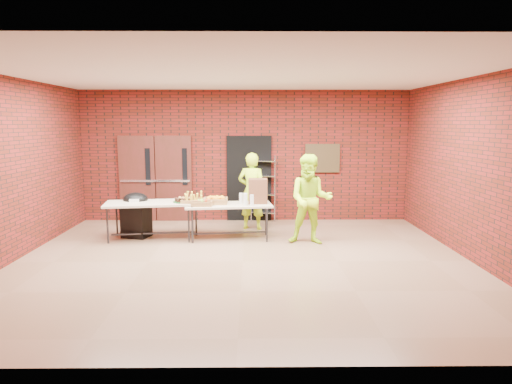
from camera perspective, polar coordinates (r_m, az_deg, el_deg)
room at (r=7.75m, az=-1.74°, el=2.69°), size 8.08×7.08×3.28m
double_doors at (r=11.47m, az=-12.42°, el=1.65°), size 1.78×0.12×2.10m
dark_doorway at (r=11.25m, az=-0.87°, el=1.70°), size 1.10×0.06×2.10m
bronze_plaque at (r=11.33m, az=8.29°, el=4.20°), size 0.85×0.04×0.70m
wire_rack at (r=11.14m, az=0.87°, el=0.41°), size 0.63×0.34×1.63m
table_left at (r=9.65m, az=-12.79°, el=-1.63°), size 2.01×1.05×0.79m
table_right at (r=9.50m, az=-3.46°, el=-1.89°), size 1.86×0.94×0.73m
basket_bananas at (r=9.46m, az=-7.80°, el=-1.21°), size 0.49×0.38×0.15m
basket_oranges at (r=9.55m, az=-5.09°, el=-1.08°), size 0.49×0.38×0.15m
basket_apples at (r=9.34m, az=-6.77°, el=-1.38°), size 0.41×0.32×0.13m
muffin_tray at (r=9.52m, az=-9.05°, el=-0.96°), size 0.43×0.43×0.11m
napkin_box at (r=9.76m, az=-14.94°, el=-1.01°), size 0.19×0.13×0.06m
coffee_dispenser at (r=9.57m, az=0.23°, el=0.13°), size 0.39×0.35×0.51m
cup_stack_front at (r=9.31m, az=-1.35°, el=-0.92°), size 0.08×0.08×0.25m
cup_stack_mid at (r=9.25m, az=-0.51°, el=-1.05°), size 0.08×0.08×0.23m
cup_stack_back at (r=9.50m, az=-1.88°, el=-0.81°), size 0.08×0.08×0.23m
covered_grill at (r=9.99m, az=-14.76°, el=-2.77°), size 0.63×0.57×0.96m
volunteer_woman at (r=10.33m, az=-0.53°, el=0.12°), size 0.72×0.56×1.75m
volunteer_man at (r=9.12m, az=6.82°, el=-0.93°), size 0.96×0.80×1.80m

